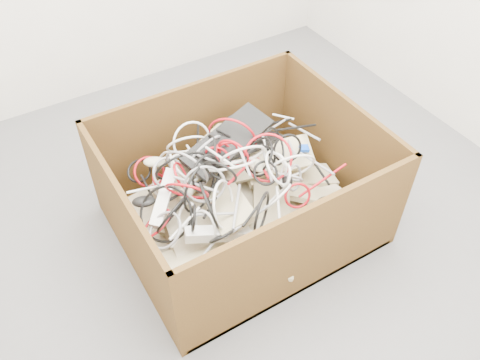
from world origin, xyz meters
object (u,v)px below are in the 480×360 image
power_strip_left (164,198)px  vga_plug (304,148)px  cardboard_box (239,205)px  power_strip_right (221,233)px

power_strip_left → vga_plug: (0.73, -0.04, -0.01)m
cardboard_box → power_strip_left: cardboard_box is taller
vga_plug → cardboard_box: bearing=-160.0°
cardboard_box → vga_plug: bearing=-0.5°
cardboard_box → power_strip_left: size_ratio=4.11×
power_strip_right → vga_plug: size_ratio=6.88×
power_strip_left → power_strip_right: 0.30m
power_strip_right → vga_plug: power_strip_right is taller
cardboard_box → power_strip_left: (-0.36, 0.04, 0.22)m
power_strip_left → power_strip_right: power_strip_left is taller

